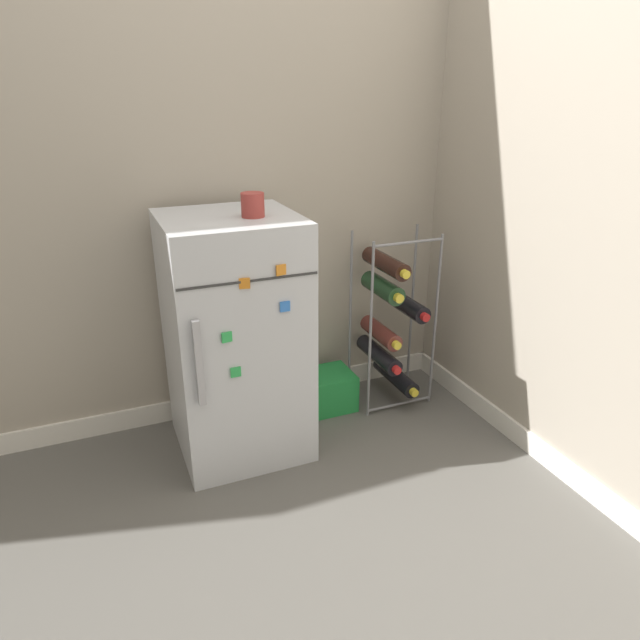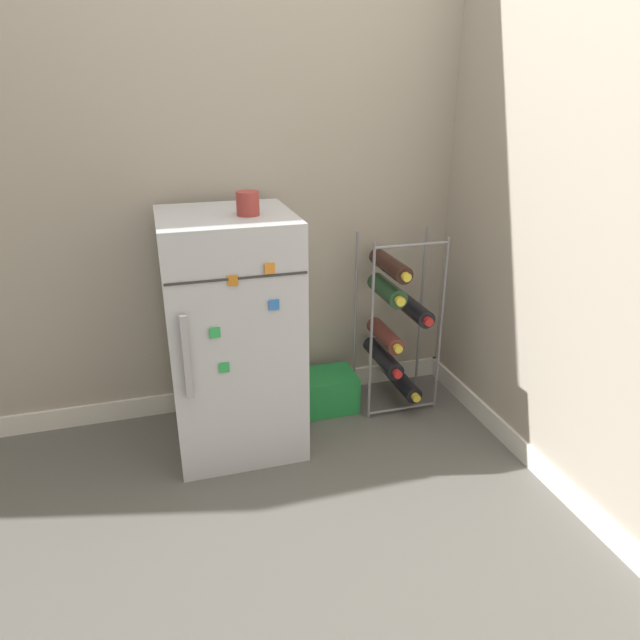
{
  "view_description": "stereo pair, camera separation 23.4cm",
  "coord_description": "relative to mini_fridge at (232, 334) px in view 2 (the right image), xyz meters",
  "views": [
    {
      "loc": [
        -0.71,
        -1.53,
        1.36
      ],
      "look_at": [
        0.12,
        0.47,
        0.47
      ],
      "focal_mm": 32.0,
      "sensor_mm": 36.0,
      "label": 1
    },
    {
      "loc": [
        -0.49,
        -1.61,
        1.36
      ],
      "look_at": [
        0.12,
        0.47,
        0.47
      ],
      "focal_mm": 32.0,
      "sensor_mm": 36.0,
      "label": 2
    }
  ],
  "objects": [
    {
      "name": "mini_fridge",
      "position": [
        0.0,
        0.0,
        0.0
      ],
      "size": [
        0.48,
        0.51,
        0.94
      ],
      "color": "#B7BABF",
      "rests_on": "ground_plane"
    },
    {
      "name": "wall_back",
      "position": [
        0.24,
        0.32,
        0.77
      ],
      "size": [
        6.61,
        0.07,
        2.5
      ],
      "color": "#9E9384",
      "rests_on": "ground_plane"
    },
    {
      "name": "fridge_top_cup",
      "position": [
        0.08,
        -0.05,
        0.51
      ],
      "size": [
        0.08,
        0.08,
        0.08
      ],
      "color": "maroon",
      "rests_on": "mini_fridge"
    },
    {
      "name": "wine_rack",
      "position": [
        0.72,
        0.08,
        -0.08
      ],
      "size": [
        0.33,
        0.33,
        0.79
      ],
      "color": "slate",
      "rests_on": "ground_plane"
    },
    {
      "name": "ground_plane",
      "position": [
        0.24,
        -0.43,
        -0.47
      ],
      "size": [
        14.0,
        14.0,
        0.0
      ],
      "primitive_type": "plane",
      "color": "#56544F"
    },
    {
      "name": "soda_box",
      "position": [
        0.43,
        0.12,
        -0.39
      ],
      "size": [
        0.24,
        0.2,
        0.17
      ],
      "color": "#1E7F38",
      "rests_on": "ground_plane"
    }
  ]
}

